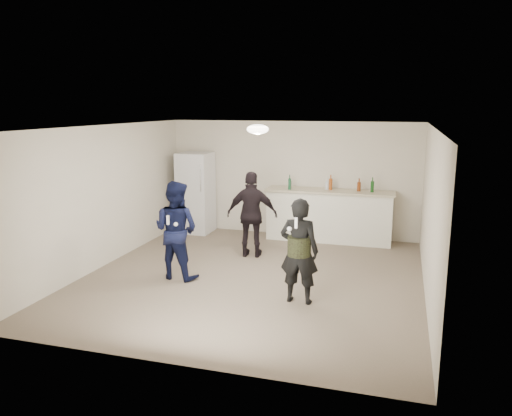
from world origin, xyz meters
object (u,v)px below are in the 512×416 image
(woman, at_px, (299,251))
(spectator, at_px, (252,215))
(man, at_px, (176,230))
(fridge, at_px, (196,193))
(counter, at_px, (329,217))
(shaker, at_px, (290,185))

(woman, xyz_separation_m, spectator, (-1.30, 1.97, 0.04))
(man, bearing_deg, fridge, -65.00)
(counter, relative_size, shaker, 15.29)
(shaker, xyz_separation_m, woman, (0.90, -3.43, -0.40))
(shaker, distance_m, man, 3.23)
(fridge, relative_size, shaker, 10.59)
(counter, relative_size, woman, 1.67)
(counter, distance_m, shaker, 1.06)
(counter, relative_size, man, 1.59)
(woman, bearing_deg, man, -10.22)
(fridge, relative_size, woman, 1.16)
(shaker, bearing_deg, woman, -75.33)
(fridge, xyz_separation_m, spectator, (1.76, -1.46, -0.08))
(fridge, distance_m, woman, 4.60)
(counter, distance_m, woman, 3.51)
(shaker, relative_size, spectator, 0.10)
(counter, xyz_separation_m, shaker, (-0.83, -0.07, 0.65))
(fridge, bearing_deg, shaker, 0.04)
(shaker, bearing_deg, fridge, -179.96)
(woman, bearing_deg, shaker, -73.03)
(counter, height_order, man, man)
(fridge, xyz_separation_m, shaker, (2.17, 0.00, 0.28))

